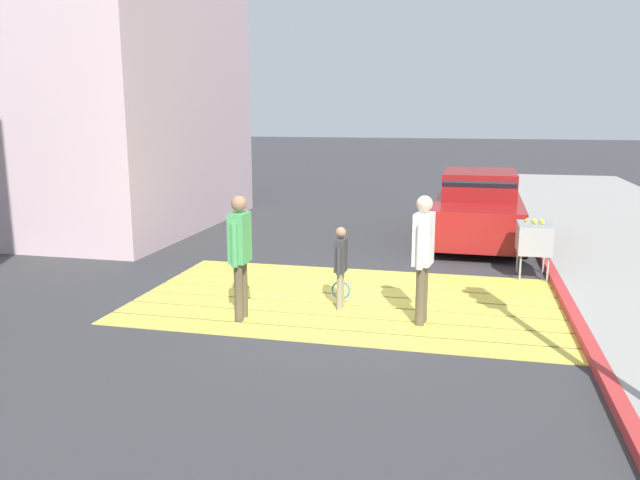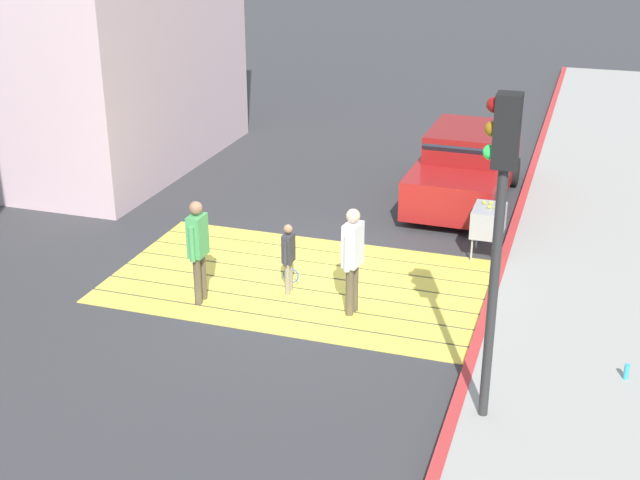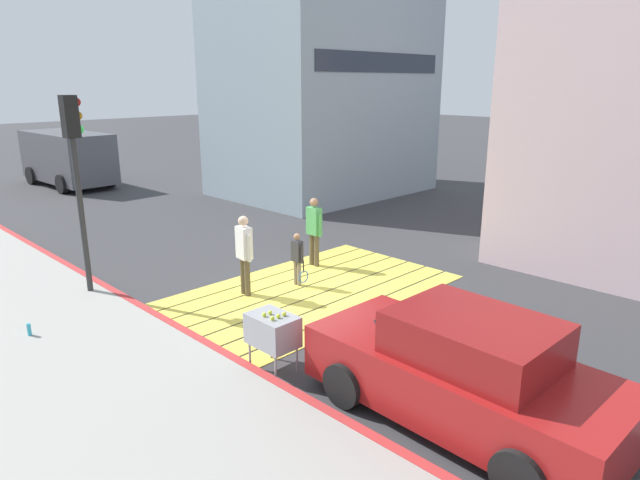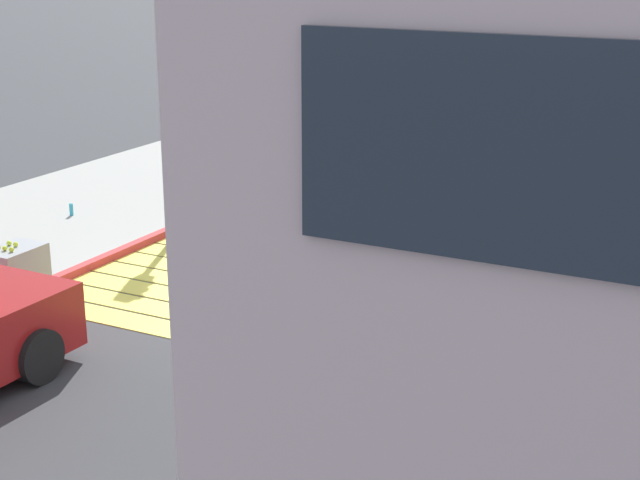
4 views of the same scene
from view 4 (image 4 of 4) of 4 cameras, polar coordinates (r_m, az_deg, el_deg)
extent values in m
plane|color=#38383A|center=(14.07, -2.60, -3.48)|extent=(120.00, 120.00, 0.00)
cube|color=#EAD64C|center=(12.77, -6.31, -5.77)|extent=(6.40, 0.50, 0.01)
cube|color=#EAD64C|center=(13.19, -4.99, -4.95)|extent=(6.40, 0.50, 0.01)
cube|color=#EAD64C|center=(13.62, -3.76, -4.18)|extent=(6.40, 0.50, 0.01)
cube|color=#EAD64C|center=(14.07, -2.60, -3.46)|extent=(6.40, 0.50, 0.01)
cube|color=#EAD64C|center=(14.51, -1.52, -2.78)|extent=(6.40, 0.50, 0.01)
cube|color=#EAD64C|center=(14.97, -0.51, -2.14)|extent=(6.40, 0.50, 0.01)
cube|color=#EAD64C|center=(15.43, 0.45, -1.54)|extent=(6.40, 0.50, 0.01)
cube|color=#BC3333|center=(15.84, -12.86, -1.26)|extent=(0.16, 40.00, 0.13)
cylinder|color=black|center=(11.86, -16.17, -6.54)|extent=(0.23, 0.66, 0.66)
cube|color=#4C4C51|center=(29.06, 17.18, 9.23)|extent=(2.29, 5.27, 2.10)
cube|color=#19232D|center=(26.50, 16.39, 9.40)|extent=(1.89, 0.13, 0.70)
cylinder|color=black|center=(27.79, 14.35, 7.24)|extent=(0.29, 0.81, 0.80)
cylinder|color=black|center=(30.92, 15.56, 8.12)|extent=(0.29, 0.81, 0.80)
cylinder|color=#2D2D2D|center=(18.11, -7.53, 6.68)|extent=(0.12, 0.12, 3.40)
cube|color=black|center=(17.84, -7.81, 13.39)|extent=(0.28, 0.28, 0.84)
sphere|color=#956310|center=(17.75, -7.37, 13.42)|extent=(0.18, 0.18, 0.18)
sphere|color=#35FF59|center=(17.77, -7.34, 12.55)|extent=(0.18, 0.18, 0.18)
cube|color=#99999E|center=(13.96, -17.43, -1.41)|extent=(0.56, 0.80, 0.50)
cylinder|color=#99999E|center=(14.17, -15.71, -3.01)|extent=(0.04, 0.04, 0.45)
cylinder|color=#99999E|center=(14.47, -17.02, -2.70)|extent=(0.04, 0.04, 0.45)
cylinder|color=#99999E|center=(13.75, -17.51, -3.80)|extent=(0.04, 0.04, 0.45)
sphere|color=#CCE033|center=(13.77, -17.96, -0.46)|extent=(0.07, 0.07, 0.07)
sphere|color=#CCE033|center=(13.69, -17.61, -0.54)|extent=(0.07, 0.07, 0.07)
sphere|color=#CCE033|center=(13.99, -17.74, -0.17)|extent=(0.07, 0.07, 0.07)
sphere|color=#CCE033|center=(13.91, -17.39, -0.24)|extent=(0.07, 0.07, 0.07)
cylinder|color=#33A5BF|center=(18.38, -14.35, 1.74)|extent=(0.07, 0.07, 0.22)
cylinder|color=brown|center=(14.50, 4.35, -1.14)|extent=(0.12, 0.12, 0.82)
cylinder|color=brown|center=(14.35, 4.06, -1.34)|extent=(0.12, 0.12, 0.82)
cube|color=#4CA559|center=(14.20, 4.27, 1.65)|extent=(0.23, 0.36, 0.69)
sphere|color=#9E7051|center=(14.09, 4.31, 3.50)|extent=(0.21, 0.21, 0.21)
cylinder|color=#4CA559|center=(14.41, 4.60, 1.59)|extent=(0.09, 0.09, 0.58)
cylinder|color=#4CA559|center=(14.04, 3.92, 1.18)|extent=(0.09, 0.09, 0.58)
cylinder|color=brown|center=(15.26, -4.69, -0.18)|extent=(0.13, 0.13, 0.84)
cylinder|color=brown|center=(15.13, -5.13, -0.35)|extent=(0.13, 0.13, 0.84)
cube|color=white|center=(14.99, -4.98, 2.54)|extent=(0.28, 0.40, 0.70)
sphere|color=beige|center=(14.87, -5.03, 4.32)|extent=(0.22, 0.22, 0.22)
cylinder|color=white|center=(15.16, -4.45, 2.45)|extent=(0.09, 0.09, 0.59)
cylinder|color=white|center=(14.85, -5.51, 2.11)|extent=(0.09, 0.09, 0.59)
cylinder|color=gray|center=(14.41, -1.49, -1.73)|extent=(0.09, 0.09, 0.58)
cylinder|color=gray|center=(14.31, -1.74, -1.88)|extent=(0.09, 0.09, 0.58)
cube|color=#333338|center=(14.19, -1.63, 0.22)|extent=(0.16, 0.26, 0.48)
sphere|color=#9E7051|center=(14.10, -1.64, 1.53)|extent=(0.15, 0.15, 0.15)
cylinder|color=#333338|center=(14.34, -1.32, 0.20)|extent=(0.06, 0.06, 0.41)
cylinder|color=#333338|center=(14.08, -1.94, -0.13)|extent=(0.06, 0.06, 0.41)
cylinder|color=black|center=(14.14, -1.87, -1.27)|extent=(0.03, 0.03, 0.28)
torus|color=blue|center=(14.21, -1.86, -2.20)|extent=(0.28, 0.03, 0.28)
camera|label=1|loc=(22.24, 5.44, 11.72)|focal=35.24mm
camera|label=2|loc=(26.47, 2.69, 20.22)|focal=48.23mm
camera|label=3|loc=(15.03, -52.02, 8.97)|focal=31.39mm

